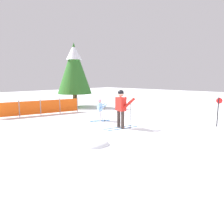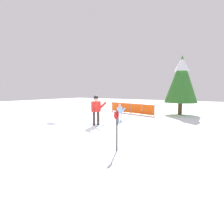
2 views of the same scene
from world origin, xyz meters
name	(u,v)px [view 1 (image 1 of 2)]	position (x,y,z in m)	size (l,w,h in m)	color
ground_plane	(126,128)	(0.00, 0.00, 0.00)	(60.00, 60.00, 0.00)	white
skier_adult	(121,105)	(-0.21, 0.13, 1.07)	(1.73, 0.89, 1.79)	#1966B2
skier_child	(100,108)	(0.30, 2.06, 0.70)	(1.12, 0.77, 1.20)	#1966B2
safety_fence	(41,107)	(-0.92, 6.15, 0.50)	(4.90, 1.30, 1.00)	gray
conifer_far	(74,68)	(3.01, 7.74, 3.10)	(2.70, 2.70, 5.02)	#4C3823
trail_marker	(218,109)	(3.16, -3.07, 0.88)	(0.05, 0.28, 1.41)	black
snow_mound	(96,145)	(-2.81, -0.91, 0.00)	(1.03, 0.87, 0.41)	white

